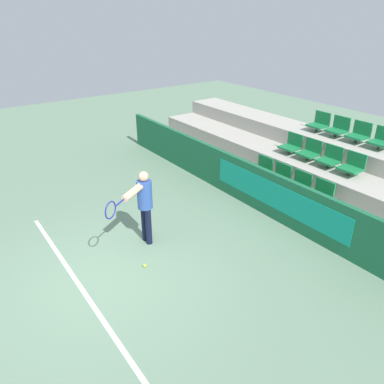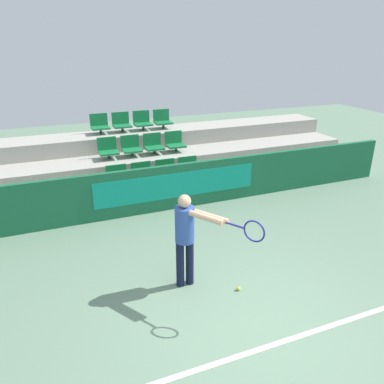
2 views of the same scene
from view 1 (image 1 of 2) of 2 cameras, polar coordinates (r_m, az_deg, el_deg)
ground_plane at (r=7.22m, az=-13.24°, el=-12.62°), size 30.00×30.00×0.00m
court_baseline at (r=7.11m, az=-16.61°, el=-13.73°), size 5.69×0.08×0.01m
barrier_wall at (r=8.96m, az=11.36°, el=-0.09°), size 12.65×0.14×1.10m
bleacher_tier_front at (r=9.54m, az=13.77°, el=-0.90°), size 12.25×1.09×0.43m
bleacher_tier_middle at (r=10.25m, az=17.95°, el=1.81°), size 12.25×1.09×0.86m
bleacher_tier_back at (r=11.02m, az=21.57°, el=4.15°), size 12.25×1.09×1.29m
stadium_chair_0 at (r=10.00m, az=10.59°, el=3.58°), size 0.49×0.44×0.54m
stadium_chair_1 at (r=9.62m, az=13.20°, el=2.40°), size 0.49×0.44×0.54m
stadium_chair_2 at (r=9.27m, az=16.00°, el=1.12°), size 0.49×0.44×0.54m
stadium_chair_3 at (r=8.95m, az=19.02°, el=-0.26°), size 0.49×0.44×0.54m
stadium_chair_4 at (r=10.63m, az=14.94°, el=6.97°), size 0.49×0.44×0.54m
stadium_chair_5 at (r=10.27m, az=17.55°, el=5.97°), size 0.49×0.44×0.54m
stadium_chair_6 at (r=9.95m, az=20.32°, el=4.89°), size 0.49×0.44×0.54m
stadium_chair_7 at (r=9.65m, az=23.26°, el=3.72°), size 0.49×0.44×0.54m
stadium_chair_8 at (r=11.34m, az=18.82°, el=9.93°), size 0.49×0.44×0.54m
stadium_chair_9 at (r=11.01m, az=21.39°, el=9.06°), size 0.49×0.44×0.54m
stadium_chair_10 at (r=10.71m, az=24.09°, el=8.13°), size 0.49×0.44×0.54m
stadium_chair_11 at (r=10.43m, az=26.94°, el=7.12°), size 0.49×0.44×0.54m
tennis_player at (r=7.51m, az=-7.44°, el=-1.48°), size 0.88×1.29×1.61m
tennis_ball at (r=7.32m, az=-7.21°, el=-11.07°), size 0.07×0.07×0.07m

